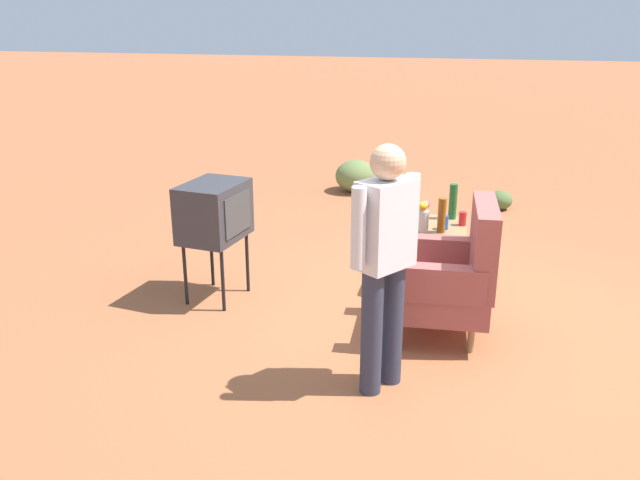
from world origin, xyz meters
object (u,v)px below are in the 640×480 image
(bottle_wine_green, at_px, (453,202))
(flower_vase, at_px, (424,215))
(side_table, at_px, (434,233))
(soda_can_blue, at_px, (445,222))
(armchair, at_px, (451,274))
(bottle_tall_amber, at_px, (442,215))
(person_standing, at_px, (385,255))
(tv_on_stand, at_px, (214,212))
(soda_can_red, at_px, (463,219))

(bottle_wine_green, distance_m, flower_vase, 0.48)
(side_table, relative_size, soda_can_blue, 4.87)
(armchair, height_order, flower_vase, armchair)
(soda_can_blue, bearing_deg, flower_vase, -62.08)
(bottle_tall_amber, distance_m, bottle_wine_green, 0.42)
(bottle_tall_amber, relative_size, flower_vase, 1.13)
(side_table, distance_m, bottle_wine_green, 0.34)
(armchair, xyz_separation_m, person_standing, (0.87, -0.39, 0.44))
(tv_on_stand, distance_m, soda_can_blue, 1.97)
(flower_vase, bearing_deg, tv_on_stand, -74.68)
(person_standing, distance_m, soda_can_red, 1.88)
(flower_vase, bearing_deg, person_standing, -4.20)
(soda_can_red, bearing_deg, bottle_wine_green, -151.21)
(tv_on_stand, height_order, flower_vase, tv_on_stand)
(soda_can_red, xyz_separation_m, soda_can_blue, (0.15, -0.15, 0.00))
(bottle_wine_green, height_order, soda_can_blue, bottle_wine_green)
(flower_vase, bearing_deg, soda_can_red, 126.71)
(tv_on_stand, bearing_deg, person_standing, 55.52)
(side_table, bearing_deg, bottle_tall_amber, 15.97)
(armchair, bearing_deg, flower_vase, -158.01)
(soda_can_blue, bearing_deg, side_table, -147.36)
(soda_can_blue, bearing_deg, bottle_tall_amber, -14.23)
(tv_on_stand, bearing_deg, bottle_wine_green, 114.69)
(tv_on_stand, relative_size, soda_can_blue, 8.44)
(side_table, relative_size, bottle_tall_amber, 1.98)
(bottle_tall_amber, xyz_separation_m, flower_vase, (0.00, -0.15, -0.00))
(armchair, bearing_deg, side_table, -168.23)
(armchair, xyz_separation_m, bottle_wine_green, (-1.11, -0.06, 0.26))
(side_table, bearing_deg, person_standing, -6.44)
(soda_can_red, xyz_separation_m, flower_vase, (0.24, -0.32, 0.09))
(side_table, bearing_deg, tv_on_stand, -68.74)
(side_table, distance_m, soda_can_blue, 0.22)
(soda_can_red, bearing_deg, bottle_tall_amber, -35.58)
(person_standing, xyz_separation_m, bottle_tall_amber, (-1.56, 0.27, -0.19))
(bottle_tall_amber, height_order, soda_can_red, bottle_tall_amber)
(bottle_wine_green, xyz_separation_m, flower_vase, (0.42, -0.22, -0.01))
(person_standing, height_order, soda_can_blue, person_standing)
(side_table, bearing_deg, soda_can_red, 92.56)
(armchair, bearing_deg, soda_can_blue, -172.43)
(bottle_tall_amber, bearing_deg, person_standing, -9.70)
(side_table, xyz_separation_m, tv_on_stand, (0.70, -1.79, 0.27))
(tv_on_stand, height_order, bottle_tall_amber, tv_on_stand)
(armchair, bearing_deg, bottle_tall_amber, -169.63)
(armchair, relative_size, side_table, 1.78)
(side_table, xyz_separation_m, soda_can_blue, (0.14, 0.09, 0.15))
(person_standing, relative_size, bottle_wine_green, 5.12)
(armchair, distance_m, soda_can_blue, 0.81)
(bottle_tall_amber, xyz_separation_m, soda_can_red, (-0.24, 0.17, -0.09))
(side_table, xyz_separation_m, bottle_tall_amber, (0.23, 0.07, 0.24))
(flower_vase, bearing_deg, armchair, 21.99)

